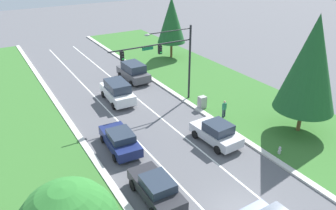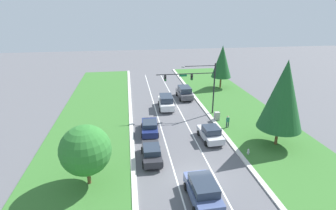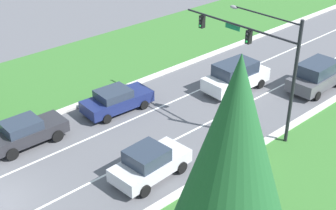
% 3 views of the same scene
% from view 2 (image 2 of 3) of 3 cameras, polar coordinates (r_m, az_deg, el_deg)
% --- Properties ---
extents(ground_plane, '(160.00, 160.00, 0.00)m').
position_cam_2_polar(ground_plane, '(25.05, 6.19, -15.76)').
color(ground_plane, '#5B5B60').
extents(curb_strip_right, '(0.50, 90.00, 0.15)m').
position_cam_2_polar(curb_strip_right, '(26.84, 18.30, -13.87)').
color(curb_strip_right, beige).
rests_on(curb_strip_right, ground_plane).
extents(curb_strip_left, '(0.50, 90.00, 0.15)m').
position_cam_2_polar(curb_strip_left, '(24.36, -7.36, -16.78)').
color(curb_strip_left, beige).
rests_on(curb_strip_left, ground_plane).
extents(grass_verge_right, '(10.00, 90.00, 0.08)m').
position_cam_2_polar(grass_verge_right, '(29.45, 27.67, -12.13)').
color(grass_verge_right, '#38702D').
rests_on(grass_verge_right, ground_plane).
extents(grass_verge_left, '(10.00, 90.00, 0.08)m').
position_cam_2_polar(grass_verge_left, '(24.95, -20.05, -17.11)').
color(grass_verge_left, '#38702D').
rests_on(grass_verge_left, ground_plane).
extents(lane_stripe_inner_left, '(0.14, 81.00, 0.01)m').
position_cam_2_polar(lane_stripe_inner_left, '(24.70, 1.98, -16.21)').
color(lane_stripe_inner_left, white).
rests_on(lane_stripe_inner_left, ground_plane).
extents(lane_stripe_inner_right, '(0.14, 81.00, 0.01)m').
position_cam_2_polar(lane_stripe_inner_right, '(25.51, 10.24, -15.24)').
color(lane_stripe_inner_right, white).
rests_on(lane_stripe_inner_right, ground_plane).
extents(traffic_signal_mast, '(8.43, 0.41, 7.51)m').
position_cam_2_polar(traffic_signal_mast, '(37.24, 6.44, 5.19)').
color(traffic_signal_mast, black).
rests_on(traffic_signal_mast, ground_plane).
extents(graphite_suv, '(2.34, 4.98, 2.09)m').
position_cam_2_polar(graphite_suv, '(45.29, 3.60, 2.76)').
color(graphite_suv, '#4C4C51').
rests_on(graphite_suv, ground_plane).
extents(white_suv, '(2.44, 5.15, 2.11)m').
position_cam_2_polar(white_suv, '(40.55, -0.43, 0.69)').
color(white_suv, white).
rests_on(white_suv, ground_plane).
extents(charcoal_sedan, '(2.11, 4.62, 1.63)m').
position_cam_2_polar(charcoal_sedan, '(27.22, -3.59, -10.33)').
color(charcoal_sedan, '#28282D').
rests_on(charcoal_sedan, ground_plane).
extents(silver_sedan, '(2.34, 4.47, 1.79)m').
position_cam_2_polar(silver_sedan, '(31.34, 9.21, -6.12)').
color(silver_sedan, silver).
rests_on(silver_sedan, ground_plane).
extents(slate_blue_suv, '(2.37, 4.78, 1.93)m').
position_cam_2_polar(slate_blue_suv, '(22.25, 7.60, -17.91)').
color(slate_blue_suv, '#475684').
rests_on(slate_blue_suv, ground_plane).
extents(navy_sedan, '(2.32, 4.79, 1.58)m').
position_cam_2_polar(navy_sedan, '(32.82, -4.02, -4.78)').
color(navy_sedan, navy).
rests_on(navy_sedan, ground_plane).
extents(utility_cabinet, '(0.70, 0.60, 1.24)m').
position_cam_2_polar(utility_cabinet, '(36.95, 10.58, -2.43)').
color(utility_cabinet, '#9E9E99').
rests_on(utility_cabinet, ground_plane).
extents(pedestrian, '(0.42, 0.29, 1.69)m').
position_cam_2_polar(pedestrian, '(34.85, 12.86, -3.47)').
color(pedestrian, '#232842').
rests_on(pedestrian, ground_plane).
extents(fire_hydrant, '(0.34, 0.20, 0.70)m').
position_cam_2_polar(fire_hydrant, '(29.55, 17.07, -9.74)').
color(fire_hydrant, '#B7B7BC').
rests_on(fire_hydrant, ground_plane).
extents(conifer_near_right_tree, '(4.79, 4.79, 9.82)m').
position_cam_2_polar(conifer_near_right_tree, '(30.60, 23.80, 1.99)').
color(conifer_near_right_tree, brown).
rests_on(conifer_near_right_tree, ground_plane).
extents(oak_near_left_tree, '(4.39, 4.39, 5.61)m').
position_cam_2_polar(oak_near_left_tree, '(23.56, -17.51, -9.37)').
color(oak_near_left_tree, brown).
rests_on(oak_near_left_tree, ground_plane).
extents(conifer_far_right_tree, '(3.78, 3.78, 8.22)m').
position_cam_2_polar(conifer_far_right_tree, '(51.37, 11.67, 9.25)').
color(conifer_far_right_tree, brown).
rests_on(conifer_far_right_tree, ground_plane).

